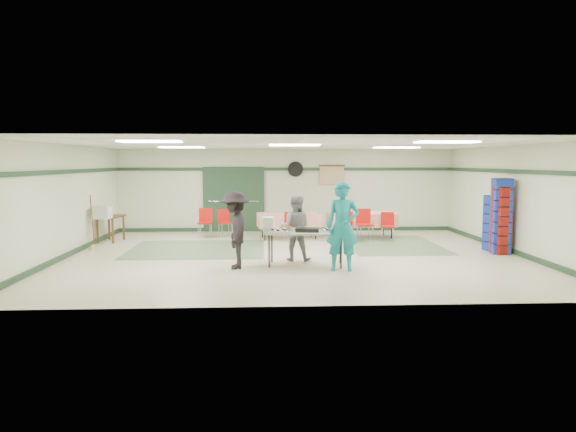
{
  "coord_description": "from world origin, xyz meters",
  "views": [
    {
      "loc": [
        -0.74,
        -12.42,
        2.28
      ],
      "look_at": [
        -0.17,
        -0.3,
        1.0
      ],
      "focal_mm": 32.0,
      "sensor_mm": 36.0,
      "label": 1
    }
  ],
  "objects_px": {
    "chair_b": "(345,223)",
    "broom": "(92,221)",
    "volunteer_grey": "(295,228)",
    "chair_a": "(364,221)",
    "crate_stack_blue_b": "(501,216)",
    "crate_stack_red": "(502,221)",
    "dining_table_b": "(289,220)",
    "chair_loose_a": "(224,220)",
    "chair_loose_b": "(205,220)",
    "printer_table": "(111,219)",
    "volunteer_dark": "(235,230)",
    "office_printer": "(102,212)",
    "serving_table": "(306,233)",
    "volunteer_teal": "(343,226)",
    "dining_table_a": "(362,219)",
    "chair_c": "(388,223)",
    "crate_stack_blue_a": "(493,223)",
    "chair_d": "(290,224)"
  },
  "relations": [
    {
      "from": "volunteer_dark",
      "to": "printer_table",
      "type": "distance_m",
      "value": 5.47
    },
    {
      "from": "volunteer_dark",
      "to": "chair_loose_b",
      "type": "bearing_deg",
      "value": -169.84
    },
    {
      "from": "volunteer_dark",
      "to": "chair_loose_a",
      "type": "bearing_deg",
      "value": -176.86
    },
    {
      "from": "volunteer_dark",
      "to": "chair_b",
      "type": "distance_m",
      "value": 4.78
    },
    {
      "from": "volunteer_dark",
      "to": "serving_table",
      "type": "bearing_deg",
      "value": 94.59
    },
    {
      "from": "printer_table",
      "to": "crate_stack_red",
      "type": "bearing_deg",
      "value": -4.41
    },
    {
      "from": "chair_b",
      "to": "office_printer",
      "type": "distance_m",
      "value": 6.79
    },
    {
      "from": "crate_stack_red",
      "to": "chair_a",
      "type": "bearing_deg",
      "value": 142.47
    },
    {
      "from": "broom",
      "to": "printer_table",
      "type": "bearing_deg",
      "value": 99.54
    },
    {
      "from": "printer_table",
      "to": "chair_loose_a",
      "type": "bearing_deg",
      "value": 23.71
    },
    {
      "from": "dining_table_b",
      "to": "chair_a",
      "type": "distance_m",
      "value": 2.24
    },
    {
      "from": "dining_table_a",
      "to": "crate_stack_blue_a",
      "type": "relative_size",
      "value": 1.46
    },
    {
      "from": "broom",
      "to": "chair_loose_a",
      "type": "bearing_deg",
      "value": 46.17
    },
    {
      "from": "serving_table",
      "to": "volunteer_dark",
      "type": "relative_size",
      "value": 1.12
    },
    {
      "from": "volunteer_teal",
      "to": "dining_table_a",
      "type": "distance_m",
      "value": 4.81
    },
    {
      "from": "chair_a",
      "to": "office_printer",
      "type": "distance_m",
      "value": 7.34
    },
    {
      "from": "chair_c",
      "to": "chair_a",
      "type": "bearing_deg",
      "value": -170.3
    },
    {
      "from": "volunteer_dark",
      "to": "chair_a",
      "type": "relative_size",
      "value": 1.79
    },
    {
      "from": "chair_a",
      "to": "volunteer_teal",
      "type": "bearing_deg",
      "value": -112.09
    },
    {
      "from": "chair_loose_a",
      "to": "office_printer",
      "type": "distance_m",
      "value": 3.6
    },
    {
      "from": "chair_b",
      "to": "printer_table",
      "type": "distance_m",
      "value": 6.77
    },
    {
      "from": "serving_table",
      "to": "chair_c",
      "type": "relative_size",
      "value": 2.26
    },
    {
      "from": "volunteer_grey",
      "to": "chair_a",
      "type": "relative_size",
      "value": 1.65
    },
    {
      "from": "dining_table_a",
      "to": "crate_stack_blue_b",
      "type": "relative_size",
      "value": 1.11
    },
    {
      "from": "chair_a",
      "to": "chair_loose_b",
      "type": "height_order",
      "value": "chair_a"
    },
    {
      "from": "chair_a",
      "to": "crate_stack_blue_b",
      "type": "distance_m",
      "value": 3.75
    },
    {
      "from": "volunteer_grey",
      "to": "crate_stack_blue_b",
      "type": "bearing_deg",
      "value": -160.18
    },
    {
      "from": "crate_stack_blue_b",
      "to": "crate_stack_red",
      "type": "bearing_deg",
      "value": -90.0
    },
    {
      "from": "crate_stack_blue_b",
      "to": "chair_loose_b",
      "type": "bearing_deg",
      "value": 158.08
    },
    {
      "from": "chair_c",
      "to": "printer_table",
      "type": "xyz_separation_m",
      "value": [
        -8.0,
        0.22,
        0.13
      ]
    },
    {
      "from": "chair_loose_b",
      "to": "crate_stack_blue_b",
      "type": "bearing_deg",
      "value": -20.27
    },
    {
      "from": "volunteer_dark",
      "to": "office_printer",
      "type": "height_order",
      "value": "volunteer_dark"
    },
    {
      "from": "crate_stack_blue_a",
      "to": "printer_table",
      "type": "distance_m",
      "value": 10.5
    },
    {
      "from": "crate_stack_red",
      "to": "office_printer",
      "type": "bearing_deg",
      "value": 170.44
    },
    {
      "from": "chair_loose_a",
      "to": "dining_table_b",
      "type": "bearing_deg",
      "value": -36.42
    },
    {
      "from": "volunteer_dark",
      "to": "crate_stack_blue_b",
      "type": "distance_m",
      "value": 6.69
    },
    {
      "from": "serving_table",
      "to": "chair_c",
      "type": "distance_m",
      "value": 4.41
    },
    {
      "from": "chair_b",
      "to": "crate_stack_red",
      "type": "xyz_separation_m",
      "value": [
        3.54,
        -2.28,
        0.31
      ]
    },
    {
      "from": "volunteer_teal",
      "to": "crate_stack_blue_a",
      "type": "bearing_deg",
      "value": 36.21
    },
    {
      "from": "volunteer_grey",
      "to": "volunteer_dark",
      "type": "bearing_deg",
      "value": 44.45
    },
    {
      "from": "serving_table",
      "to": "volunteer_teal",
      "type": "relative_size",
      "value": 1.0
    },
    {
      "from": "dining_table_b",
      "to": "chair_loose_a",
      "type": "bearing_deg",
      "value": 159.06
    },
    {
      "from": "dining_table_a",
      "to": "crate_stack_blue_a",
      "type": "bearing_deg",
      "value": -47.14
    },
    {
      "from": "chair_a",
      "to": "printer_table",
      "type": "relative_size",
      "value": 0.98
    },
    {
      "from": "volunteer_grey",
      "to": "dining_table_b",
      "type": "xyz_separation_m",
      "value": [
        0.01,
        3.46,
        -0.2
      ]
    },
    {
      "from": "volunteer_teal",
      "to": "chair_d",
      "type": "xyz_separation_m",
      "value": [
        -0.9,
        4.04,
        -0.42
      ]
    },
    {
      "from": "chair_b",
      "to": "crate_stack_red",
      "type": "height_order",
      "value": "crate_stack_red"
    },
    {
      "from": "volunteer_teal",
      "to": "dining_table_a",
      "type": "height_order",
      "value": "volunteer_teal"
    },
    {
      "from": "dining_table_b",
      "to": "chair_loose_a",
      "type": "relative_size",
      "value": 2.27
    },
    {
      "from": "chair_b",
      "to": "broom",
      "type": "relative_size",
      "value": 0.61
    }
  ]
}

